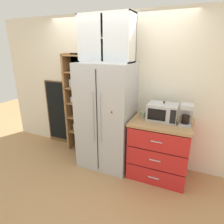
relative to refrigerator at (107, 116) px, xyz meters
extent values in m
plane|color=tan|center=(0.00, -0.01, -0.89)|extent=(10.65, 10.65, 0.00)
cube|color=silver|center=(0.00, 0.39, 0.39)|extent=(4.95, 0.10, 2.55)
cube|color=#B7BABF|center=(0.00, 0.00, 0.00)|extent=(0.88, 0.68, 1.78)
cube|color=black|center=(0.00, -0.34, 0.00)|extent=(0.01, 0.01, 1.64)
cylinder|color=#B7BABF|center=(-0.06, -0.36, 0.09)|extent=(0.02, 0.02, 0.80)
cylinder|color=#B7BABF|center=(0.06, -0.36, 0.09)|extent=(0.02, 0.02, 0.80)
cube|color=#A8161C|center=(0.25, -0.34, 0.21)|extent=(0.02, 0.01, 0.02)
cube|color=brown|center=(-0.71, 0.36, 0.06)|extent=(0.50, 0.04, 1.90)
cube|color=#9E7042|center=(-0.92, 0.21, 0.06)|extent=(0.04, 0.26, 1.90)
cube|color=#9E7042|center=(-0.50, 0.21, 0.06)|extent=(0.04, 0.26, 1.90)
cube|color=#9E7042|center=(-0.71, 0.21, -0.49)|extent=(0.44, 0.26, 0.02)
cylinder|color=silver|center=(-0.80, 0.19, -0.42)|extent=(0.08, 0.08, 0.12)
cylinder|color=#B77A38|center=(-0.80, 0.19, -0.43)|extent=(0.07, 0.07, 0.08)
cylinder|color=#B2B2B7|center=(-0.80, 0.19, -0.35)|extent=(0.08, 0.08, 0.01)
cylinder|color=silver|center=(-0.63, 0.20, -0.41)|extent=(0.07, 0.07, 0.13)
cylinder|color=beige|center=(-0.63, 0.20, -0.43)|extent=(0.06, 0.06, 0.09)
cylinder|color=#B2B2B7|center=(-0.63, 0.20, -0.34)|extent=(0.07, 0.07, 0.01)
cube|color=#9E7042|center=(-0.71, 0.21, -0.20)|extent=(0.44, 0.26, 0.02)
cylinder|color=silver|center=(-0.81, 0.23, -0.13)|extent=(0.06, 0.06, 0.11)
cylinder|color=brown|center=(-0.81, 0.23, -0.15)|extent=(0.05, 0.05, 0.07)
cylinder|color=#B2B2B7|center=(-0.81, 0.23, -0.07)|extent=(0.06, 0.06, 0.01)
cylinder|color=silver|center=(-0.61, 0.20, -0.13)|extent=(0.07, 0.07, 0.12)
cylinder|color=white|center=(-0.61, 0.20, -0.14)|extent=(0.06, 0.06, 0.08)
cylinder|color=#B2B2B7|center=(-0.61, 0.20, -0.06)|extent=(0.06, 0.06, 0.01)
cube|color=#9E7042|center=(-0.71, 0.21, 0.10)|extent=(0.44, 0.26, 0.02)
cylinder|color=silver|center=(-0.83, 0.19, 0.15)|extent=(0.06, 0.06, 0.10)
cylinder|color=#382316|center=(-0.83, 0.19, 0.14)|extent=(0.05, 0.05, 0.07)
cylinder|color=#B2B2B7|center=(-0.83, 0.19, 0.21)|extent=(0.06, 0.06, 0.01)
cylinder|color=silver|center=(-0.71, 0.22, 0.16)|extent=(0.07, 0.07, 0.12)
cylinder|color=#2D2D2D|center=(-0.71, 0.22, 0.15)|extent=(0.06, 0.06, 0.08)
cylinder|color=#B2B2B7|center=(-0.71, 0.22, 0.23)|extent=(0.07, 0.07, 0.01)
cylinder|color=silver|center=(-0.59, 0.23, 0.16)|extent=(0.08, 0.08, 0.11)
cylinder|color=white|center=(-0.59, 0.23, 0.14)|extent=(0.07, 0.07, 0.07)
cylinder|color=#B2B2B7|center=(-0.59, 0.23, 0.22)|extent=(0.07, 0.07, 0.01)
cube|color=#9E7042|center=(-0.71, 0.21, 0.39)|extent=(0.44, 0.26, 0.02)
cylinder|color=silver|center=(-0.82, 0.19, 0.46)|extent=(0.07, 0.07, 0.14)
cylinder|color=#CCB78C|center=(-0.82, 0.19, 0.44)|extent=(0.06, 0.06, 0.09)
cylinder|color=#B2B2B7|center=(-0.82, 0.19, 0.54)|extent=(0.07, 0.07, 0.01)
cylinder|color=silver|center=(-0.71, 0.19, 0.46)|extent=(0.08, 0.08, 0.13)
cylinder|color=#E0C67F|center=(-0.71, 0.19, 0.44)|extent=(0.07, 0.07, 0.09)
cylinder|color=#B2B2B7|center=(-0.71, 0.19, 0.54)|extent=(0.08, 0.08, 0.01)
cube|color=#9E7042|center=(-0.71, 0.21, 0.68)|extent=(0.44, 0.26, 0.02)
cube|color=#9E7042|center=(-0.71, 0.21, 0.97)|extent=(0.44, 0.26, 0.02)
cube|color=red|center=(0.92, 0.02, -0.44)|extent=(0.88, 0.65, 0.90)
cube|color=tan|center=(0.92, 0.02, 0.03)|extent=(0.91, 0.68, 0.04)
cube|color=black|center=(0.92, -0.31, -0.60)|extent=(0.86, 0.00, 0.01)
cube|color=silver|center=(0.92, -0.32, -0.74)|extent=(0.16, 0.01, 0.01)
cube|color=black|center=(0.92, -0.31, -0.30)|extent=(0.86, 0.00, 0.01)
cube|color=silver|center=(0.92, -0.32, -0.44)|extent=(0.16, 0.01, 0.01)
cube|color=black|center=(0.92, -0.31, 0.00)|extent=(0.86, 0.00, 0.01)
cube|color=silver|center=(0.92, -0.32, -0.14)|extent=(0.16, 0.01, 0.01)
cube|color=#B7BABF|center=(0.91, 0.07, 0.18)|extent=(0.44, 0.32, 0.26)
cube|color=black|center=(0.85, -0.10, 0.18)|extent=(0.26, 0.01, 0.17)
cube|color=black|center=(1.08, -0.10, 0.18)|extent=(0.08, 0.01, 0.20)
cube|color=#B7B7BC|center=(1.25, 0.00, 0.06)|extent=(0.17, 0.20, 0.03)
cube|color=#B7B7BC|center=(1.25, 0.07, 0.20)|extent=(0.17, 0.06, 0.30)
cube|color=#B7B7BC|center=(1.25, 0.00, 0.33)|extent=(0.17, 0.20, 0.06)
cylinder|color=black|center=(1.25, -0.01, 0.14)|extent=(0.11, 0.11, 0.12)
cylinder|color=#8CA37F|center=(0.61, 0.07, 0.09)|extent=(0.08, 0.08, 0.09)
torus|color=#8CA37F|center=(0.66, 0.07, 0.10)|extent=(0.05, 0.01, 0.05)
cylinder|color=silver|center=(0.92, 0.08, 0.14)|extent=(0.06, 0.06, 0.17)
cone|color=silver|center=(0.92, 0.08, 0.23)|extent=(0.06, 0.06, 0.04)
cylinder|color=silver|center=(0.92, 0.08, 0.26)|extent=(0.03, 0.03, 0.07)
cylinder|color=black|center=(0.92, 0.08, 0.30)|extent=(0.03, 0.03, 0.01)
cylinder|color=brown|center=(0.92, 0.08, 0.16)|extent=(0.07, 0.07, 0.21)
cone|color=brown|center=(0.92, 0.08, 0.27)|extent=(0.07, 0.07, 0.04)
cylinder|color=brown|center=(0.92, 0.08, 0.30)|extent=(0.03, 0.03, 0.07)
cylinder|color=black|center=(0.92, 0.08, 0.34)|extent=(0.03, 0.03, 0.01)
cube|color=silver|center=(0.00, 0.17, 1.23)|extent=(0.84, 0.02, 0.69)
cube|color=silver|center=(0.00, 0.02, 1.57)|extent=(0.84, 0.32, 0.02)
cube|color=silver|center=(0.00, 0.02, 0.90)|extent=(0.84, 0.32, 0.02)
cube|color=silver|center=(-0.41, 0.02, 1.23)|extent=(0.02, 0.32, 0.69)
cube|color=silver|center=(0.41, 0.02, 1.23)|extent=(0.02, 0.32, 0.69)
cube|color=silver|center=(0.00, 0.02, 1.23)|extent=(0.81, 0.30, 0.02)
cube|color=silver|center=(-0.21, -0.13, 1.23)|extent=(0.39, 0.01, 0.65)
cube|color=silver|center=(0.21, -0.13, 1.23)|extent=(0.39, 0.01, 0.65)
cylinder|color=silver|center=(-0.29, 0.02, 0.91)|extent=(0.05, 0.05, 0.00)
cylinder|color=silver|center=(-0.29, 0.02, 0.94)|extent=(0.01, 0.01, 0.07)
cone|color=silver|center=(-0.29, 0.02, 1.00)|extent=(0.06, 0.06, 0.05)
cylinder|color=silver|center=(0.29, 0.02, 0.91)|extent=(0.05, 0.05, 0.00)
cylinder|color=silver|center=(0.29, 0.02, 0.94)|extent=(0.01, 0.01, 0.07)
cone|color=silver|center=(0.29, 0.02, 1.00)|extent=(0.06, 0.06, 0.05)
cylinder|color=white|center=(-0.25, 0.02, 1.27)|extent=(0.06, 0.06, 0.07)
cylinder|color=white|center=(-0.08, 0.02, 1.27)|extent=(0.06, 0.06, 0.07)
cylinder|color=white|center=(0.08, 0.02, 1.27)|extent=(0.06, 0.06, 0.07)
cylinder|color=white|center=(0.25, 0.02, 1.27)|extent=(0.06, 0.06, 0.07)
cube|color=brown|center=(-1.28, 0.32, -0.21)|extent=(0.60, 0.04, 1.35)
cube|color=black|center=(-1.28, 0.30, -0.18)|extent=(0.54, 0.01, 1.25)
camera|label=1|loc=(1.31, -2.74, 1.10)|focal=30.57mm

